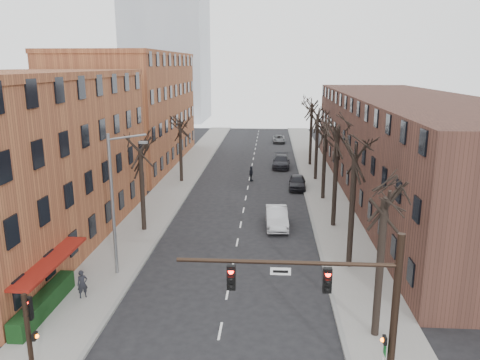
% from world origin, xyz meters
% --- Properties ---
extents(sidewalk_left, '(4.00, 90.00, 0.15)m').
position_xyz_m(sidewalk_left, '(-8.00, 35.00, 0.07)').
color(sidewalk_left, gray).
rests_on(sidewalk_left, ground).
extents(sidewalk_right, '(4.00, 90.00, 0.15)m').
position_xyz_m(sidewalk_right, '(8.00, 35.00, 0.07)').
color(sidewalk_right, gray).
rests_on(sidewalk_right, ground).
extents(building_left_near, '(12.00, 26.00, 12.00)m').
position_xyz_m(building_left_near, '(-16.00, 15.00, 6.00)').
color(building_left_near, brown).
rests_on(building_left_near, ground).
extents(building_left_far, '(12.00, 28.00, 14.00)m').
position_xyz_m(building_left_far, '(-16.00, 44.00, 7.00)').
color(building_left_far, brown).
rests_on(building_left_far, ground).
extents(building_right, '(12.00, 50.00, 10.00)m').
position_xyz_m(building_right, '(16.00, 30.00, 5.00)').
color(building_right, '#492A22').
rests_on(building_right, ground).
extents(awning_left, '(1.20, 7.00, 0.15)m').
position_xyz_m(awning_left, '(-9.40, 6.00, 0.00)').
color(awning_left, maroon).
rests_on(awning_left, ground).
extents(hedge, '(0.80, 6.00, 1.00)m').
position_xyz_m(hedge, '(-9.50, 5.00, 0.65)').
color(hedge, '#123313').
rests_on(hedge, sidewalk_left).
extents(tree_right_a, '(5.20, 5.20, 10.00)m').
position_xyz_m(tree_right_a, '(7.60, 4.00, 0.00)').
color(tree_right_a, black).
rests_on(tree_right_a, ground).
extents(tree_right_b, '(5.20, 5.20, 10.80)m').
position_xyz_m(tree_right_b, '(7.60, 12.00, 0.00)').
color(tree_right_b, black).
rests_on(tree_right_b, ground).
extents(tree_right_c, '(5.20, 5.20, 11.60)m').
position_xyz_m(tree_right_c, '(7.60, 20.00, 0.00)').
color(tree_right_c, black).
rests_on(tree_right_c, ground).
extents(tree_right_d, '(5.20, 5.20, 10.00)m').
position_xyz_m(tree_right_d, '(7.60, 28.00, 0.00)').
color(tree_right_d, black).
rests_on(tree_right_d, ground).
extents(tree_right_e, '(5.20, 5.20, 10.80)m').
position_xyz_m(tree_right_e, '(7.60, 36.00, 0.00)').
color(tree_right_e, black).
rests_on(tree_right_e, ground).
extents(tree_right_f, '(5.20, 5.20, 11.60)m').
position_xyz_m(tree_right_f, '(7.60, 44.00, 0.00)').
color(tree_right_f, black).
rests_on(tree_right_f, ground).
extents(tree_left_a, '(5.20, 5.20, 9.50)m').
position_xyz_m(tree_left_a, '(-7.60, 18.00, 0.00)').
color(tree_left_a, black).
rests_on(tree_left_a, ground).
extents(tree_left_b, '(5.20, 5.20, 9.50)m').
position_xyz_m(tree_left_b, '(-7.60, 34.00, 0.00)').
color(tree_left_b, black).
rests_on(tree_left_b, ground).
extents(signal_mast_arm, '(8.14, 0.30, 7.20)m').
position_xyz_m(signal_mast_arm, '(5.45, -1.00, 4.40)').
color(signal_mast_arm, black).
rests_on(signal_mast_arm, ground).
extents(signal_pole_left, '(0.47, 0.44, 4.40)m').
position_xyz_m(signal_pole_left, '(-6.99, -0.95, 2.61)').
color(signal_pole_left, black).
rests_on(signal_pole_left, ground).
extents(streetlight, '(2.45, 0.22, 9.03)m').
position_xyz_m(streetlight, '(-7.03, 10.00, 5.01)').
color(streetlight, slate).
rests_on(streetlight, ground).
extents(silver_sedan, '(1.92, 4.98, 1.62)m').
position_xyz_m(silver_sedan, '(2.97, 19.70, 0.81)').
color(silver_sedan, '#A3A4AA').
rests_on(silver_sedan, ground).
extents(parked_car_near, '(1.96, 4.45, 1.49)m').
position_xyz_m(parked_car_near, '(5.30, 31.93, 0.75)').
color(parked_car_near, black).
rests_on(parked_car_near, ground).
extents(parked_car_mid, '(2.40, 5.41, 1.54)m').
position_xyz_m(parked_car_mid, '(3.80, 42.56, 0.77)').
color(parked_car_mid, black).
rests_on(parked_car_mid, ground).
extents(parked_car_far, '(2.13, 4.46, 1.23)m').
position_xyz_m(parked_car_far, '(3.80, 62.34, 0.61)').
color(parked_car_far, '#595C60').
rests_on(parked_car_far, ground).
extents(pedestrian_a, '(0.70, 0.66, 1.61)m').
position_xyz_m(pedestrian_a, '(-8.07, 6.70, 0.96)').
color(pedestrian_a, black).
rests_on(pedestrian_a, sidewalk_left).
extents(pedestrian_crossing, '(0.71, 1.08, 1.71)m').
position_xyz_m(pedestrian_crossing, '(0.23, 35.01, 0.86)').
color(pedestrian_crossing, black).
rests_on(pedestrian_crossing, ground).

